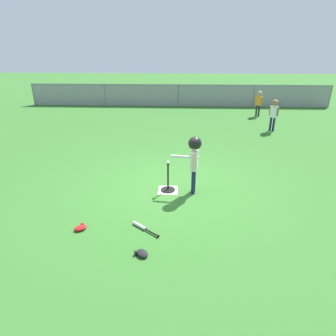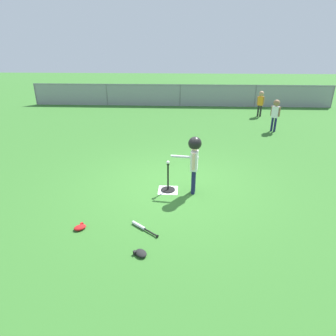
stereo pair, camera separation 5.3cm
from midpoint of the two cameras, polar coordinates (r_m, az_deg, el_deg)
ground_plane at (r=6.76m, az=1.18°, el=-3.51°), size 60.00×60.00×0.00m
home_plate at (r=6.55m, az=0.23°, el=-4.40°), size 0.44×0.44×0.01m
batting_tee at (r=6.51m, az=0.23°, el=-3.65°), size 0.32×0.32×0.65m
baseball_on_tee at (r=6.27m, az=0.24°, el=1.13°), size 0.07×0.07×0.07m
batter_child at (r=6.11m, az=5.47°, el=2.83°), size 0.65×0.37×1.29m
fielder_near_right at (r=11.68m, az=20.66°, el=10.49°), size 0.30×0.26×1.20m
fielder_near_left at (r=14.09m, az=18.00°, el=12.65°), size 0.31×0.23×1.15m
spare_bat_silver at (r=5.28m, az=-5.04°, el=-11.56°), size 0.53×0.45×0.06m
glove_by_plate at (r=4.71m, az=-5.11°, el=-16.47°), size 0.26×0.27×0.07m
glove_near_bats at (r=5.47m, az=-16.77°, el=-11.19°), size 0.27×0.27×0.07m
outfield_fence at (r=15.96m, az=2.53°, el=14.35°), size 16.06×0.06×1.15m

